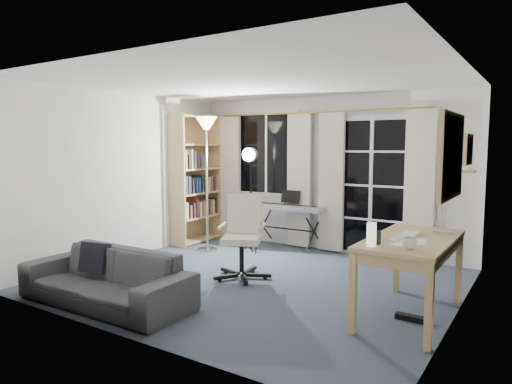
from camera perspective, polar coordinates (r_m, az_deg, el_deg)
floor at (r=5.67m, az=-0.00°, el=-11.08°), size 4.50×4.00×0.02m
window at (r=7.65m, az=1.43°, el=4.81°), size 1.20×0.08×1.40m
french_door at (r=6.91m, az=14.26°, el=0.57°), size 1.32×0.09×2.11m
curtains at (r=7.15m, az=7.28°, el=1.43°), size 3.60×0.07×2.13m
bookshelf at (r=7.79m, az=-7.84°, el=1.21°), size 0.37×1.00×2.14m
torchiere_lamp at (r=7.05m, az=-6.21°, el=6.05°), size 0.39×0.39×2.07m
keyboard_piano at (r=7.20m, az=3.98°, el=-1.99°), size 1.20×0.59×0.87m
studio_light at (r=6.91m, az=-0.75°, el=3.16°), size 0.35×0.36×1.64m
office_chair at (r=5.74m, az=-1.60°, el=-4.50°), size 0.72×0.71×1.04m
desk at (r=4.60m, az=18.89°, el=-6.60°), size 0.72×1.44×0.77m
monitor at (r=4.93m, az=22.53°, el=-1.35°), size 0.19×0.55×0.48m
desk_clutter at (r=4.41m, az=17.28°, el=-8.02°), size 0.45×0.87×0.98m
mug at (r=4.07m, az=18.61°, el=-5.92°), size 0.13×0.10×0.13m
wall_mirror at (r=4.26m, az=23.19°, el=4.15°), size 0.04×0.94×0.74m
framed_print at (r=5.15m, az=25.01°, el=4.85°), size 0.03×0.42×0.32m
wall_shelf at (r=5.66m, az=24.94°, el=2.95°), size 0.16×0.30×0.18m
sofa at (r=5.00m, az=-18.33°, el=-9.14°), size 1.92×0.60×0.74m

